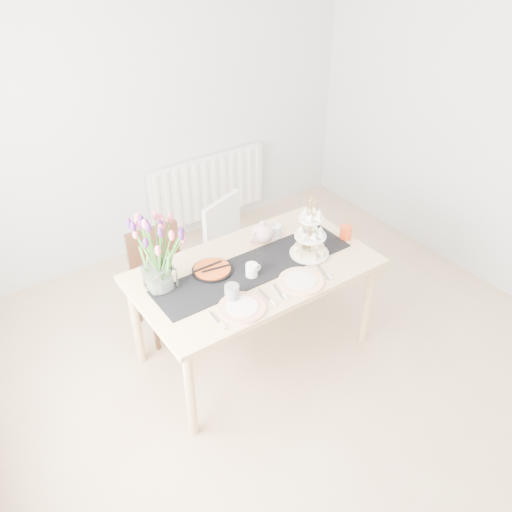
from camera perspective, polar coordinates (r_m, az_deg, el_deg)
room_shell at (r=2.99m, az=7.54°, el=3.09°), size 4.50×4.50×4.50m
radiator at (r=5.22m, az=-5.03°, el=7.22°), size 1.20×0.08×0.60m
dining_table at (r=3.63m, az=-0.14°, el=-2.24°), size 1.60×0.90×0.75m
chair_brown at (r=4.07m, az=-9.95°, el=-1.79°), size 0.42×0.42×0.80m
chair_white at (r=4.29m, az=-2.39°, el=1.34°), size 0.54×0.54×0.85m
table_runner at (r=3.58m, az=-0.15°, el=-1.21°), size 1.40×0.35×0.01m
tulip_vase at (r=3.27m, az=-10.53°, el=1.22°), size 0.61×0.61×0.51m
cake_stand at (r=3.66m, az=5.70°, el=1.61°), size 0.27×0.27×0.39m
teapot at (r=3.80m, az=0.70°, el=2.45°), size 0.28×0.25×0.16m
cream_jug at (r=3.88m, az=1.98°, el=2.66°), size 0.10×0.10×0.09m
tart_tin at (r=3.55m, az=-4.62°, el=-1.50°), size 0.27×0.27×0.03m
mug_grey at (r=3.29m, az=-2.54°, el=-3.90°), size 0.12×0.12×0.11m
mug_white at (r=3.48m, az=-0.46°, el=-1.52°), size 0.08×0.08×0.09m
mug_orange at (r=3.90m, az=9.43°, el=2.47°), size 0.12×0.12×0.10m
plate_left at (r=3.25m, az=-1.49°, el=-5.45°), size 0.31×0.31×0.02m
plate_right at (r=3.47m, az=4.76°, el=-2.65°), size 0.35×0.35×0.02m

